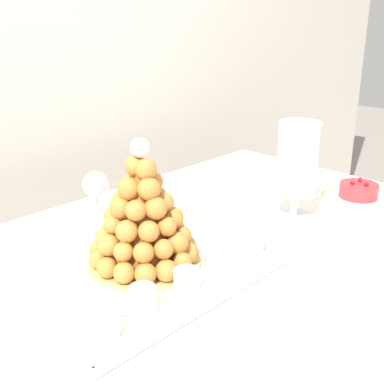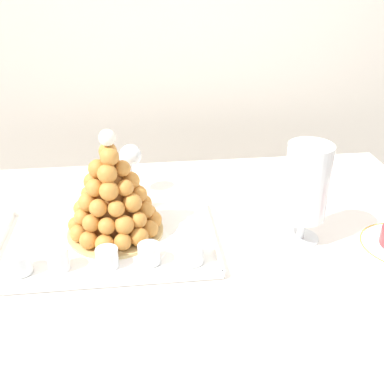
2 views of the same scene
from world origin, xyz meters
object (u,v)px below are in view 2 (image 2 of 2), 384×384
dessert_cup_left (19,263)px  dessert_cup_mid_right (149,254)px  dessert_cup_mid_left (58,260)px  croquembouche (113,196)px  dessert_cup_right (191,251)px  serving_tray (108,244)px  macaron_goblet (307,185)px  dessert_cup_centre (107,258)px  wine_glass (131,157)px

dessert_cup_left → dessert_cup_mid_right: bearing=0.6°
dessert_cup_left → dessert_cup_mid_left: dessert_cup_mid_left is taller
croquembouche → dessert_cup_right: size_ratio=4.65×
croquembouche → dessert_cup_mid_right: bearing=-59.2°
dessert_cup_mid_right → serving_tray: bearing=138.0°
dessert_cup_mid_right → macaron_goblet: bearing=9.3°
dessert_cup_mid_right → dessert_cup_mid_left: bearing=-179.2°
dessert_cup_centre → macaron_goblet: 0.51m
dessert_cup_centre → dessert_cup_mid_right: same height
dessert_cup_left → dessert_cup_centre: dessert_cup_left is taller
dessert_cup_left → serving_tray: bearing=26.1°
dessert_cup_mid_left → wine_glass: (0.17, 0.38, 0.09)m
dessert_cup_right → wine_glass: bearing=109.8°
dessert_cup_left → macaron_goblet: size_ratio=0.21×
croquembouche → dessert_cup_right: 0.25m
croquembouche → macaron_goblet: croquembouche is taller
macaron_goblet → serving_tray: bearing=176.7°
dessert_cup_mid_left → dessert_cup_mid_right: size_ratio=1.04×
wine_glass → dessert_cup_right: bearing=-70.2°
dessert_cup_centre → dessert_cup_mid_right: size_ratio=0.99×
dessert_cup_centre → macaron_goblet: macaron_goblet is taller
dessert_cup_right → macaron_goblet: 0.33m
croquembouche → dessert_cup_mid_right: croquembouche is taller
dessert_cup_mid_left → macaron_goblet: (0.60, 0.07, 0.12)m
dessert_cup_centre → serving_tray: bearing=92.9°
serving_tray → dessert_cup_mid_left: dessert_cup_mid_left is taller
dessert_cup_right → macaron_goblet: bearing=13.8°
dessert_cup_left → wine_glass: wine_glass is taller
serving_tray → dessert_cup_left: dessert_cup_left is taller
croquembouche → wine_glass: 0.24m
dessert_cup_right → macaron_goblet: (0.29, 0.07, 0.12)m
serving_tray → dessert_cup_mid_right: 0.14m
serving_tray → wine_glass: wine_glass is taller
serving_tray → dessert_cup_mid_left: 0.15m
croquembouche → dessert_cup_right: (0.18, -0.15, -0.08)m
serving_tray → croquembouche: size_ratio=1.91×
dessert_cup_mid_left → dessert_cup_right: bearing=-0.9°
serving_tray → dessert_cup_right: size_ratio=8.88×
dessert_cup_right → wine_glass: (-0.14, 0.38, 0.08)m
croquembouche → dessert_cup_mid_left: 0.21m
croquembouche → macaron_goblet: bearing=-9.1°
dessert_cup_centre → macaron_goblet: bearing=8.1°
serving_tray → dessert_cup_mid_left: size_ratio=9.76×
dessert_cup_left → dessert_cup_mid_right: (0.30, 0.00, -0.00)m
dessert_cup_left → dessert_cup_right: size_ratio=0.92×
macaron_goblet → wine_glass: size_ratio=1.66×
macaron_goblet → wine_glass: macaron_goblet is taller
serving_tray → dessert_cup_left: bearing=-153.9°
dessert_cup_mid_right → wine_glass: size_ratio=0.34×
dessert_cup_left → dessert_cup_mid_left: size_ratio=1.01×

